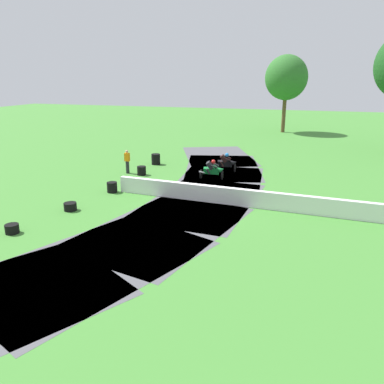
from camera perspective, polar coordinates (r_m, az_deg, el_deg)
ground_plane at (r=20.56m, az=1.67°, el=-1.35°), size 120.00×120.00×0.00m
track_asphalt at (r=21.02m, az=-1.75°, el=-0.93°), size 11.00×33.59×0.01m
safety_barrier at (r=19.39m, az=16.85°, el=-1.85°), size 20.81×1.63×0.90m
motorcycle_lead_green at (r=24.69m, az=3.10°, el=3.33°), size 1.68×0.89×1.43m
motorcycle_chase_black at (r=26.72m, az=5.12°, el=4.38°), size 1.68×0.85×1.43m
tire_stack_near at (r=18.10m, az=-25.39°, el=-5.01°), size 0.58×0.58×0.40m
tire_stack_mid_a at (r=20.02m, az=-17.80°, el=-2.10°), size 0.63×0.63×0.40m
tire_stack_mid_b at (r=22.50m, az=-11.90°, el=0.71°), size 0.59×0.59×0.60m
tire_stack_far at (r=26.12m, az=-7.57°, el=3.20°), size 0.60×0.60×0.60m
tire_stack_extra_a at (r=29.17m, az=-5.45°, el=4.92°), size 0.66×0.66×0.80m
track_marshal at (r=26.62m, az=-9.69°, el=4.51°), size 0.34×0.24×1.63m
tree_far_left at (r=47.02m, az=13.97°, el=16.30°), size 4.86×4.86×8.84m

